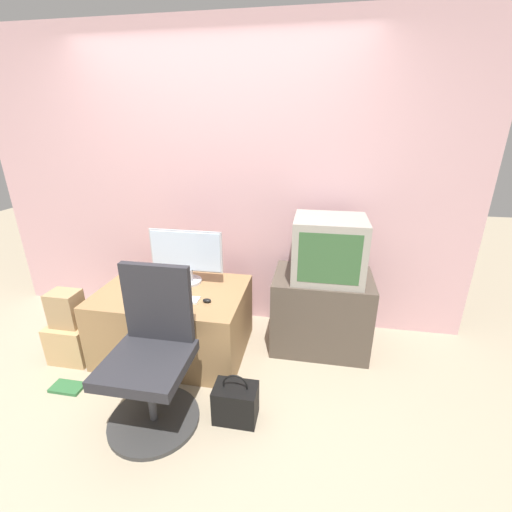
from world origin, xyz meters
name	(u,v)px	position (x,y,z in m)	size (l,w,h in m)	color
ground_plane	(175,412)	(0.00, 0.00, 0.00)	(12.00, 12.00, 0.00)	tan
wall_back	(221,185)	(0.00, 1.32, 1.30)	(4.40, 0.05, 2.60)	#CC9EA3
desk	(175,320)	(-0.25, 0.66, 0.28)	(1.16, 0.80, 0.56)	#937047
side_stand	(321,311)	(0.94, 0.95, 0.33)	(0.79, 0.55, 0.65)	#4C4238
main_monitor	(186,256)	(-0.17, 0.83, 0.80)	(0.61, 0.23, 0.45)	#B2B2B7
keyboard	(178,299)	(-0.14, 0.52, 0.57)	(0.33, 0.10, 0.01)	white
mouse	(207,301)	(0.09, 0.52, 0.58)	(0.06, 0.04, 0.03)	black
crt_tv	(329,249)	(0.96, 0.92, 0.90)	(0.55, 0.47, 0.49)	gray
office_chair	(152,361)	(-0.10, -0.03, 0.43)	(0.58, 0.58, 1.02)	#333333
cardboard_box_lower	(73,341)	(-1.03, 0.40, 0.16)	(0.32, 0.28, 0.32)	tan
cardboard_box_upper	(66,309)	(-1.03, 0.40, 0.46)	(0.23, 0.18, 0.28)	#A3845B
handbag	(236,402)	(0.42, 0.03, 0.13)	(0.28, 0.19, 0.35)	black
book	(67,387)	(-0.86, 0.07, 0.01)	(0.23, 0.13, 0.02)	#2D6638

